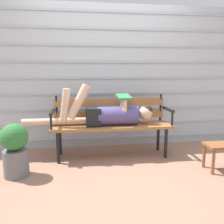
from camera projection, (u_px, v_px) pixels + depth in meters
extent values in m
plane|color=#936B56|center=(113.00, 158.00, 3.24)|extent=(12.00, 12.00, 0.00)
cube|color=#B2BCC6|center=(107.00, 78.00, 3.63)|extent=(4.74, 0.06, 2.16)
cube|color=#A3ADB7|center=(108.00, 138.00, 3.77)|extent=(4.74, 0.02, 0.04)
cube|color=#A3ADB7|center=(108.00, 123.00, 3.72)|extent=(4.74, 0.02, 0.04)
cube|color=#A3ADB7|center=(108.00, 109.00, 3.68)|extent=(4.74, 0.02, 0.04)
cube|color=#A3ADB7|center=(108.00, 93.00, 3.64)|extent=(4.74, 0.02, 0.04)
cube|color=#A3ADB7|center=(108.00, 78.00, 3.60)|extent=(4.74, 0.02, 0.04)
cube|color=#A3ADB7|center=(108.00, 62.00, 3.56)|extent=(4.74, 0.02, 0.04)
cube|color=#A3ADB7|center=(108.00, 45.00, 3.51)|extent=(4.74, 0.02, 0.04)
cube|color=#A3ADB7|center=(108.00, 28.00, 3.47)|extent=(4.74, 0.02, 0.04)
cube|color=#A3ADB7|center=(108.00, 11.00, 3.43)|extent=(4.74, 0.02, 0.04)
cube|color=#9E6638|center=(113.00, 129.00, 3.11)|extent=(1.64, 0.13, 0.04)
cube|color=#9E6638|center=(112.00, 126.00, 3.24)|extent=(1.64, 0.13, 0.04)
cube|color=#9E6638|center=(111.00, 124.00, 3.38)|extent=(1.64, 0.13, 0.04)
cube|color=#9E6638|center=(110.00, 114.00, 3.41)|extent=(1.58, 0.05, 0.11)
cube|color=#9E6638|center=(110.00, 102.00, 3.38)|extent=(1.58, 0.05, 0.11)
cylinder|color=black|center=(57.00, 110.00, 3.30)|extent=(0.03, 0.03, 0.39)
cylinder|color=black|center=(160.00, 107.00, 3.50)|extent=(0.03, 0.03, 0.39)
cylinder|color=black|center=(58.00, 148.00, 3.03)|extent=(0.04, 0.04, 0.42)
cylinder|color=black|center=(166.00, 143.00, 3.22)|extent=(0.04, 0.04, 0.42)
cylinder|color=black|center=(60.00, 141.00, 3.34)|extent=(0.04, 0.04, 0.42)
cylinder|color=black|center=(158.00, 137.00, 3.53)|extent=(0.04, 0.04, 0.42)
cube|color=black|center=(52.00, 112.00, 3.10)|extent=(0.04, 0.39, 0.03)
cylinder|color=black|center=(51.00, 122.00, 2.96)|extent=(0.03, 0.03, 0.20)
cube|color=black|center=(168.00, 109.00, 3.31)|extent=(0.04, 0.39, 0.03)
cylinder|color=black|center=(172.00, 119.00, 3.17)|extent=(0.03, 0.03, 0.20)
cylinder|color=#514784|center=(118.00, 116.00, 3.23)|extent=(0.55, 0.25, 0.25)
cube|color=black|center=(93.00, 116.00, 3.18)|extent=(0.20, 0.24, 0.23)
sphere|color=beige|center=(146.00, 113.00, 3.27)|extent=(0.19, 0.19, 0.19)
sphere|color=#382314|center=(147.00, 111.00, 3.27)|extent=(0.16, 0.16, 0.16)
cylinder|color=beige|center=(79.00, 102.00, 3.06)|extent=(0.32, 0.11, 0.47)
cylinder|color=beige|center=(65.00, 105.00, 3.04)|extent=(0.15, 0.09, 0.44)
cylinder|color=beige|center=(55.00, 122.00, 3.18)|extent=(0.87, 0.10, 0.10)
cylinder|color=beige|center=(125.00, 108.00, 3.14)|extent=(0.06, 0.06, 0.25)
cylinder|color=beige|center=(123.00, 106.00, 3.29)|extent=(0.06, 0.06, 0.25)
cube|color=#337A4C|center=(124.00, 97.00, 3.19)|extent=(0.19, 0.26, 0.07)
cube|color=brown|center=(222.00, 145.00, 2.80)|extent=(0.39, 0.26, 0.03)
cylinder|color=brown|center=(213.00, 162.00, 2.71)|extent=(0.04, 0.04, 0.30)
cylinder|color=brown|center=(204.00, 156.00, 2.91)|extent=(0.04, 0.04, 0.30)
cylinder|color=slate|center=(16.00, 163.00, 2.67)|extent=(0.28, 0.28, 0.31)
sphere|color=#2D7033|center=(14.00, 137.00, 2.62)|extent=(0.31, 0.31, 0.31)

